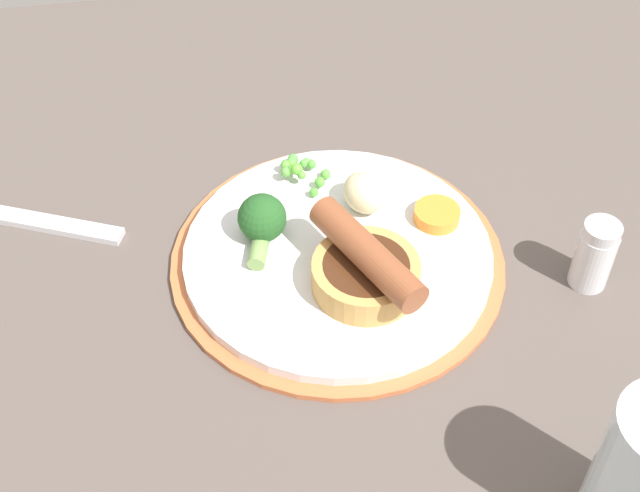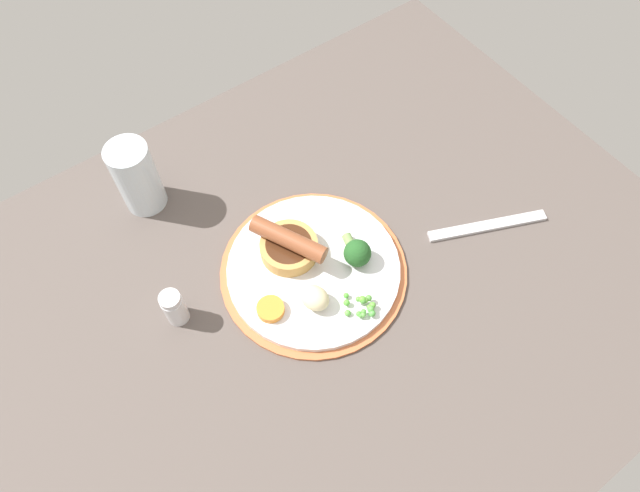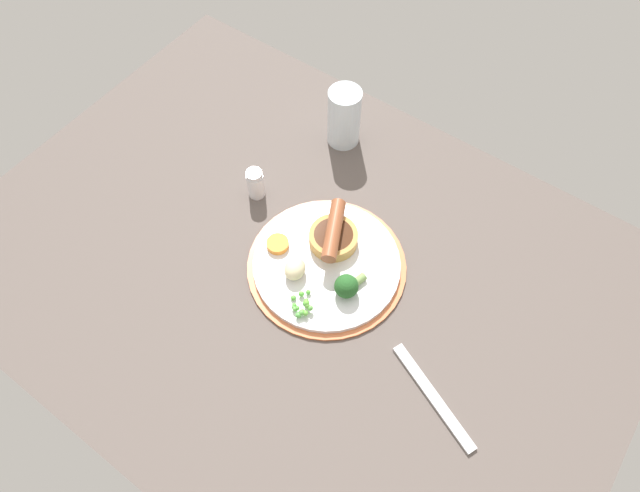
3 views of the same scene
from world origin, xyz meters
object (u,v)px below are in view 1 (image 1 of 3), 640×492
at_px(potato_chunk_0, 365,193).
at_px(salt_shaker, 595,255).
at_px(fork, 20,218).
at_px(pea_pile, 301,169).
at_px(broccoli_floret_near, 262,221).
at_px(carrot_slice_0, 437,215).
at_px(dinner_plate, 338,258).
at_px(sausage_pudding, 366,268).

bearing_deg(potato_chunk_0, salt_shaker, -31.39).
distance_m(potato_chunk_0, fork, 0.29).
relative_size(pea_pile, broccoli_floret_near, 0.87).
bearing_deg(broccoli_floret_near, carrot_slice_0, -76.08).
xyz_separation_m(dinner_plate, salt_shaker, (0.19, -0.05, 0.02)).
bearing_deg(carrot_slice_0, broccoli_floret_near, 179.00).
distance_m(dinner_plate, pea_pile, 0.09).
xyz_separation_m(sausage_pudding, fork, (-0.26, 0.13, -0.03)).
bearing_deg(dinner_plate, salt_shaker, -14.96).
distance_m(fork, salt_shaker, 0.46).
bearing_deg(sausage_pudding, carrot_slice_0, 104.28).
relative_size(fork, salt_shaker, 2.99).
relative_size(sausage_pudding, pea_pile, 2.21).
bearing_deg(carrot_slice_0, dinner_plate, -166.01).
bearing_deg(salt_shaker, pea_pile, 145.61).
height_order(sausage_pudding, broccoli_floret_near, sausage_pudding).
relative_size(dinner_plate, carrot_slice_0, 7.11).
bearing_deg(sausage_pudding, potato_chunk_0, 143.20).
height_order(broccoli_floret_near, potato_chunk_0, broccoli_floret_near).
relative_size(dinner_plate, sausage_pudding, 2.38).
relative_size(broccoli_floret_near, potato_chunk_0, 1.44).
distance_m(dinner_plate, fork, 0.27).
xyz_separation_m(dinner_plate, fork, (-0.25, 0.09, -0.00)).
bearing_deg(potato_chunk_0, fork, 171.34).
xyz_separation_m(sausage_pudding, salt_shaker, (0.17, -0.01, -0.00)).
relative_size(sausage_pudding, salt_shaker, 1.83).
bearing_deg(fork, sausage_pudding, -2.46).
distance_m(potato_chunk_0, carrot_slice_0, 0.06).
bearing_deg(carrot_slice_0, sausage_pudding, -139.63).
bearing_deg(pea_pile, carrot_slice_0, -34.11).
xyz_separation_m(sausage_pudding, potato_chunk_0, (0.02, 0.08, -0.00)).
xyz_separation_m(carrot_slice_0, fork, (-0.34, 0.07, -0.02)).
relative_size(sausage_pudding, fork, 0.61).
relative_size(potato_chunk_0, salt_shaker, 0.67).
height_order(broccoli_floret_near, carrot_slice_0, broccoli_floret_near).
bearing_deg(sausage_pudding, fork, -141.79).
bearing_deg(carrot_slice_0, potato_chunk_0, 155.47).
height_order(sausage_pudding, potato_chunk_0, sausage_pudding).
bearing_deg(sausage_pudding, dinner_plate, 173.72).
height_order(pea_pile, broccoli_floret_near, broccoli_floret_near).
xyz_separation_m(dinner_plate, pea_pile, (-0.02, 0.09, 0.02)).
distance_m(sausage_pudding, pea_pile, 0.13).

